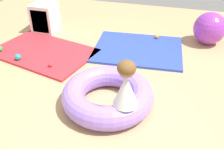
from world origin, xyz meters
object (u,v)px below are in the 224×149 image
object	(u,v)px
play_ball_red	(50,65)
play_ball_green	(0,49)
inflatable_cushion	(108,95)
child_in_white	(126,84)
play_ball_orange	(157,37)
exercise_ball_large	(210,28)
play_ball_teal	(18,57)
storage_cube	(44,18)

from	to	relation	value
play_ball_red	play_ball_green	size ratio (longest dim) A/B	0.73
inflatable_cushion	play_ball_red	bearing A→B (deg)	152.59
child_in_white	play_ball_orange	size ratio (longest dim) A/B	7.73
inflatable_cushion	child_in_white	world-z (taller)	child_in_white
play_ball_red	inflatable_cushion	bearing A→B (deg)	-27.41
exercise_ball_large	play_ball_green	bearing A→B (deg)	-158.12
play_ball_red	exercise_ball_large	xyz separation A→B (m)	(2.35, 1.60, 0.22)
play_ball_teal	exercise_ball_large	size ratio (longest dim) A/B	0.17
play_ball_teal	child_in_white	bearing A→B (deg)	-24.38
play_ball_teal	play_ball_red	bearing A→B (deg)	-5.11
play_ball_orange	play_ball_red	bearing A→B (deg)	-134.88
storage_cube	exercise_ball_large	bearing A→B (deg)	6.30
child_in_white	play_ball_green	world-z (taller)	child_in_white
inflatable_cushion	storage_cube	bearing A→B (deg)	135.06
play_ball_orange	storage_cube	world-z (taller)	storage_cube
exercise_ball_large	storage_cube	distance (m)	3.11
play_ball_green	play_ball_orange	xyz separation A→B (m)	(2.51, 1.22, -0.01)
play_ball_red	play_ball_teal	bearing A→B (deg)	174.89
play_ball_orange	exercise_ball_large	size ratio (longest dim) A/B	0.12
play_ball_green	exercise_ball_large	bearing A→B (deg)	21.88
inflatable_cushion	play_ball_green	xyz separation A→B (m)	(-2.15, 0.80, -0.06)
child_in_white	play_ball_red	bearing A→B (deg)	-151.49
child_in_white	play_ball_green	size ratio (longest dim) A/B	6.41
play_ball_red	exercise_ball_large	distance (m)	2.85
child_in_white	storage_cube	distance (m)	3.00
play_ball_green	exercise_ball_large	distance (m)	3.68
play_ball_red	play_ball_green	xyz separation A→B (m)	(-1.06, 0.23, 0.01)
exercise_ball_large	play_ball_teal	bearing A→B (deg)	-152.34
play_ball_red	play_ball_green	world-z (taller)	play_ball_green
play_ball_teal	play_ball_orange	xyz separation A→B (m)	(2.05, 1.40, -0.01)
child_in_white	storage_cube	bearing A→B (deg)	-164.87
storage_cube	play_ball_green	bearing A→B (deg)	-107.35
play_ball_green	exercise_ball_large	size ratio (longest dim) A/B	0.15
child_in_white	play_ball_orange	world-z (taller)	child_in_white
storage_cube	inflatable_cushion	bearing A→B (deg)	-44.94
child_in_white	play_ball_teal	bearing A→B (deg)	-144.47
child_in_white	play_ball_orange	distance (m)	2.35
inflatable_cushion	play_ball_orange	size ratio (longest dim) A/B	16.29
play_ball_teal	exercise_ball_large	world-z (taller)	exercise_ball_large
child_in_white	play_ball_orange	bearing A→B (deg)	148.27
play_ball_red	storage_cube	bearing A→B (deg)	120.31
play_ball_teal	play_ball_green	distance (m)	0.49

